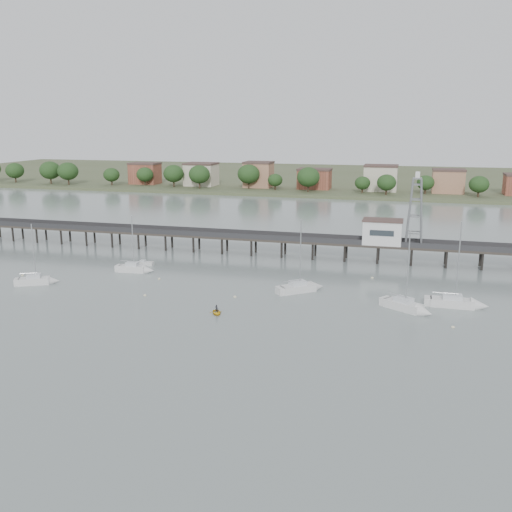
{
  "coord_description": "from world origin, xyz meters",
  "views": [
    {
      "loc": [
        30.13,
        -62.16,
        29.4
      ],
      "look_at": [
        1.96,
        42.0,
        4.0
      ],
      "focal_mm": 40.0,
      "sensor_mm": 36.0,
      "label": 1
    }
  ],
  "objects_px": {
    "sailboat_a": "(40,281)",
    "sailboat_c": "(304,288)",
    "sailboat_b": "(137,269)",
    "lattice_tower": "(415,212)",
    "sailboat_f": "(410,308)",
    "white_tender": "(146,263)",
    "sailboat_d": "(462,304)",
    "pier": "(268,239)",
    "yellow_dinghy": "(217,314)"
  },
  "relations": [
    {
      "from": "sailboat_a",
      "to": "sailboat_c",
      "type": "height_order",
      "value": "sailboat_c"
    },
    {
      "from": "sailboat_d",
      "to": "sailboat_b",
      "type": "distance_m",
      "value": 61.57
    },
    {
      "from": "lattice_tower",
      "to": "sailboat_c",
      "type": "bearing_deg",
      "value": -125.72
    },
    {
      "from": "pier",
      "to": "sailboat_a",
      "type": "distance_m",
      "value": 49.22
    },
    {
      "from": "lattice_tower",
      "to": "sailboat_f",
      "type": "height_order",
      "value": "lattice_tower"
    },
    {
      "from": "pier",
      "to": "sailboat_d",
      "type": "height_order",
      "value": "sailboat_d"
    },
    {
      "from": "sailboat_b",
      "to": "white_tender",
      "type": "xyz_separation_m",
      "value": [
        -0.96,
        5.69,
        -0.27
      ]
    },
    {
      "from": "lattice_tower",
      "to": "sailboat_d",
      "type": "distance_m",
      "value": 30.99
    },
    {
      "from": "sailboat_c",
      "to": "sailboat_f",
      "type": "bearing_deg",
      "value": -59.44
    },
    {
      "from": "lattice_tower",
      "to": "yellow_dinghy",
      "type": "bearing_deg",
      "value": -125.46
    },
    {
      "from": "sailboat_d",
      "to": "sailboat_b",
      "type": "height_order",
      "value": "sailboat_d"
    },
    {
      "from": "yellow_dinghy",
      "to": "sailboat_b",
      "type": "bearing_deg",
      "value": 112.21
    },
    {
      "from": "lattice_tower",
      "to": "yellow_dinghy",
      "type": "distance_m",
      "value": 52.22
    },
    {
      "from": "sailboat_b",
      "to": "pier",
      "type": "bearing_deg",
      "value": 40.13
    },
    {
      "from": "sailboat_b",
      "to": "sailboat_c",
      "type": "relative_size",
      "value": 0.87
    },
    {
      "from": "pier",
      "to": "sailboat_a",
      "type": "xyz_separation_m",
      "value": [
        -35.29,
        -34.17,
        -3.15
      ]
    },
    {
      "from": "sailboat_c",
      "to": "sailboat_b",
      "type": "bearing_deg",
      "value": 133.75
    },
    {
      "from": "sailboat_c",
      "to": "white_tender",
      "type": "height_order",
      "value": "sailboat_c"
    },
    {
      "from": "sailboat_a",
      "to": "sailboat_b",
      "type": "xyz_separation_m",
      "value": [
        13.5,
        12.67,
        -0.0
      ]
    },
    {
      "from": "sailboat_b",
      "to": "white_tender",
      "type": "height_order",
      "value": "sailboat_b"
    },
    {
      "from": "sailboat_a",
      "to": "white_tender",
      "type": "distance_m",
      "value": 22.23
    },
    {
      "from": "pier",
      "to": "sailboat_c",
      "type": "xyz_separation_m",
      "value": [
        13.0,
        -25.73,
        -3.16
      ]
    },
    {
      "from": "sailboat_c",
      "to": "white_tender",
      "type": "relative_size",
      "value": 4.31
    },
    {
      "from": "lattice_tower",
      "to": "sailboat_a",
      "type": "bearing_deg",
      "value": -152.91
    },
    {
      "from": "sailboat_d",
      "to": "white_tender",
      "type": "height_order",
      "value": "sailboat_d"
    },
    {
      "from": "lattice_tower",
      "to": "sailboat_a",
      "type": "height_order",
      "value": "lattice_tower"
    },
    {
      "from": "sailboat_a",
      "to": "white_tender",
      "type": "height_order",
      "value": "sailboat_a"
    },
    {
      "from": "yellow_dinghy",
      "to": "sailboat_d",
      "type": "bearing_deg",
      "value": -7.77
    },
    {
      "from": "pier",
      "to": "sailboat_f",
      "type": "distance_m",
      "value": 45.23
    },
    {
      "from": "pier",
      "to": "lattice_tower",
      "type": "height_order",
      "value": "lattice_tower"
    },
    {
      "from": "sailboat_d",
      "to": "white_tender",
      "type": "distance_m",
      "value": 63.38
    },
    {
      "from": "sailboat_d",
      "to": "sailboat_c",
      "type": "bearing_deg",
      "value": 175.41
    },
    {
      "from": "white_tender",
      "to": "yellow_dinghy",
      "type": "bearing_deg",
      "value": -49.16
    },
    {
      "from": "sailboat_b",
      "to": "sailboat_c",
      "type": "xyz_separation_m",
      "value": [
        34.79,
        -4.23,
        -0.01
      ]
    },
    {
      "from": "lattice_tower",
      "to": "sailboat_f",
      "type": "distance_m",
      "value": 34.1
    },
    {
      "from": "pier",
      "to": "lattice_tower",
      "type": "bearing_deg",
      "value": 0.0
    },
    {
      "from": "lattice_tower",
      "to": "yellow_dinghy",
      "type": "relative_size",
      "value": 5.74
    },
    {
      "from": "sailboat_f",
      "to": "sailboat_a",
      "type": "bearing_deg",
      "value": -146.15
    },
    {
      "from": "lattice_tower",
      "to": "yellow_dinghy",
      "type": "height_order",
      "value": "lattice_tower"
    },
    {
      "from": "white_tender",
      "to": "sailboat_d",
      "type": "bearing_deg",
      "value": -14.07
    },
    {
      "from": "sailboat_c",
      "to": "sailboat_f",
      "type": "height_order",
      "value": "sailboat_c"
    },
    {
      "from": "sailboat_d",
      "to": "sailboat_f",
      "type": "distance_m",
      "value": 9.2
    },
    {
      "from": "pier",
      "to": "white_tender",
      "type": "height_order",
      "value": "pier"
    },
    {
      "from": "pier",
      "to": "sailboat_d",
      "type": "distance_m",
      "value": 48.5
    },
    {
      "from": "sailboat_b",
      "to": "sailboat_f",
      "type": "xyz_separation_m",
      "value": [
        53.13,
        -10.96,
        -0.01
      ]
    },
    {
      "from": "lattice_tower",
      "to": "sailboat_c",
      "type": "relative_size",
      "value": 1.12
    },
    {
      "from": "sailboat_a",
      "to": "yellow_dinghy",
      "type": "bearing_deg",
      "value": -38.44
    },
    {
      "from": "lattice_tower",
      "to": "sailboat_b",
      "type": "xyz_separation_m",
      "value": [
        -53.29,
        -21.5,
        -10.45
      ]
    },
    {
      "from": "white_tender",
      "to": "sailboat_f",
      "type": "bearing_deg",
      "value": -20.02
    },
    {
      "from": "pier",
      "to": "yellow_dinghy",
      "type": "relative_size",
      "value": 55.5
    }
  ]
}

